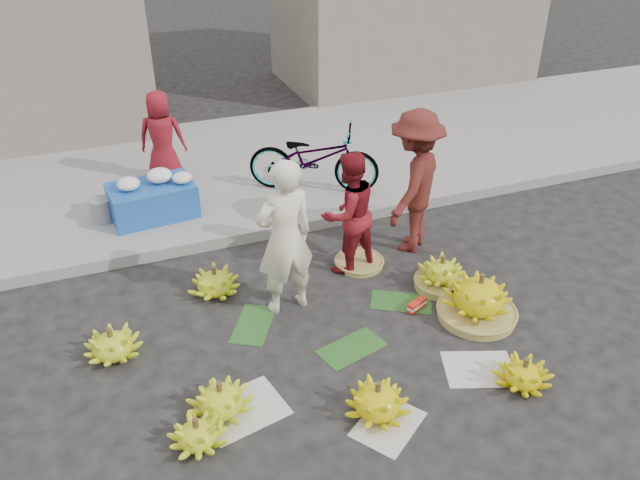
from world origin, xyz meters
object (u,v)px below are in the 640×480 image
object	(u,v)px
banana_bunch_0	(221,399)
banana_bunch_4	(479,298)
vendor_cream	(285,238)
flower_table	(153,198)
bicycle	(314,158)

from	to	relation	value
banana_bunch_0	banana_bunch_4	bearing A→B (deg)	7.04
vendor_cream	flower_table	distance (m)	2.60
bicycle	flower_table	bearing A→B (deg)	117.58
banana_bunch_0	flower_table	size ratio (longest dim) A/B	0.52
flower_table	banana_bunch_0	bearing A→B (deg)	-95.41
banana_bunch_4	vendor_cream	size ratio (longest dim) A/B	0.47
banana_bunch_4	flower_table	xyz separation A→B (m)	(-2.83, 3.22, 0.14)
banana_bunch_4	bicycle	size ratio (longest dim) A/B	0.45
banana_bunch_0	banana_bunch_4	distance (m)	2.82
banana_bunch_4	flower_table	world-z (taller)	flower_table
vendor_cream	flower_table	xyz separation A→B (m)	(-1.03, 2.34, -0.48)
banana_bunch_0	bicycle	world-z (taller)	bicycle
banana_bunch_0	banana_bunch_4	size ratio (longest dim) A/B	0.72
flower_table	bicycle	size ratio (longest dim) A/B	0.62
banana_bunch_0	vendor_cream	distance (m)	1.73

